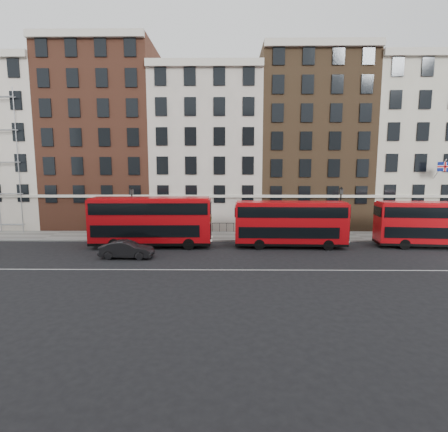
{
  "coord_description": "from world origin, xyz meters",
  "views": [
    {
      "loc": [
        2.53,
        -26.55,
        7.29
      ],
      "look_at": [
        2.19,
        5.0,
        3.0
      ],
      "focal_mm": 28.0,
      "sensor_mm": 36.0,
      "label": 1
    }
  ],
  "objects_px": {
    "bus_d": "(434,223)",
    "car_front": "(127,250)",
    "bus_c": "(290,223)",
    "bus_b": "(151,221)",
    "traffic_light": "(443,217)"
  },
  "relations": [
    {
      "from": "traffic_light",
      "to": "bus_d",
      "type": "bearing_deg",
      "value": -132.35
    },
    {
      "from": "bus_b",
      "to": "traffic_light",
      "type": "height_order",
      "value": "bus_b"
    },
    {
      "from": "bus_b",
      "to": "traffic_light",
      "type": "distance_m",
      "value": 28.87
    },
    {
      "from": "bus_d",
      "to": "traffic_light",
      "type": "relative_size",
      "value": 3.15
    },
    {
      "from": "bus_d",
      "to": "car_front",
      "type": "height_order",
      "value": "bus_d"
    },
    {
      "from": "car_front",
      "to": "bus_b",
      "type": "bearing_deg",
      "value": -13.82
    },
    {
      "from": "traffic_light",
      "to": "car_front",
      "type": "bearing_deg",
      "value": -166.97
    },
    {
      "from": "bus_c",
      "to": "car_front",
      "type": "relative_size",
      "value": 2.38
    },
    {
      "from": "car_front",
      "to": "traffic_light",
      "type": "bearing_deg",
      "value": -75.07
    },
    {
      "from": "bus_d",
      "to": "bus_b",
      "type": "bearing_deg",
      "value": -174.68
    },
    {
      "from": "bus_b",
      "to": "car_front",
      "type": "xyz_separation_m",
      "value": [
        -1.14,
        -4.06,
        -1.79
      ]
    },
    {
      "from": "bus_b",
      "to": "bus_c",
      "type": "height_order",
      "value": "bus_b"
    },
    {
      "from": "bus_c",
      "to": "car_front",
      "type": "xyz_separation_m",
      "value": [
        -14.05,
        -4.07,
        -1.59
      ]
    },
    {
      "from": "bus_b",
      "to": "bus_d",
      "type": "relative_size",
      "value": 1.08
    },
    {
      "from": "bus_b",
      "to": "bus_d",
      "type": "distance_m",
      "value": 26.14
    }
  ]
}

